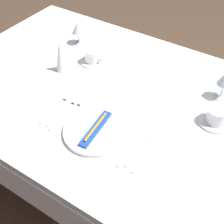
% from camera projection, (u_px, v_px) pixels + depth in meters
% --- Properties ---
extents(ground_plane, '(6.00, 6.00, 0.00)m').
position_uv_depth(ground_plane, '(119.00, 187.00, 1.94)').
color(ground_plane, '#4C3828').
extents(dining_table, '(1.80, 1.11, 0.74)m').
position_uv_depth(dining_table, '(121.00, 110.00, 1.48)').
color(dining_table, white).
rests_on(dining_table, ground).
extents(dinner_plate, '(0.27, 0.27, 0.02)m').
position_uv_depth(dinner_plate, '(96.00, 131.00, 1.26)').
color(dinner_plate, white).
rests_on(dinner_plate, dining_table).
extents(toothbrush_package, '(0.06, 0.21, 0.02)m').
position_uv_depth(toothbrush_package, '(96.00, 128.00, 1.25)').
color(toothbrush_package, blue).
rests_on(toothbrush_package, dinner_plate).
extents(fork_outer, '(0.03, 0.22, 0.00)m').
position_uv_depth(fork_outer, '(69.00, 114.00, 1.34)').
color(fork_outer, beige).
rests_on(fork_outer, dining_table).
extents(fork_inner, '(0.03, 0.20, 0.00)m').
position_uv_depth(fork_inner, '(64.00, 111.00, 1.35)').
color(fork_inner, beige).
rests_on(fork_inner, dining_table).
extents(fork_salad, '(0.03, 0.21, 0.00)m').
position_uv_depth(fork_salad, '(57.00, 108.00, 1.37)').
color(fork_salad, beige).
rests_on(fork_salad, dining_table).
extents(dinner_knife, '(0.02, 0.24, 0.00)m').
position_uv_depth(dinner_knife, '(133.00, 146.00, 1.21)').
color(dinner_knife, beige).
rests_on(dinner_knife, dining_table).
extents(spoon_soup, '(0.03, 0.21, 0.01)m').
position_uv_depth(spoon_soup, '(144.00, 145.00, 1.21)').
color(spoon_soup, beige).
rests_on(spoon_soup, dining_table).
extents(spoon_dessert, '(0.03, 0.21, 0.01)m').
position_uv_depth(spoon_dessert, '(148.00, 148.00, 1.20)').
color(spoon_dessert, beige).
rests_on(spoon_dessert, dining_table).
extents(saucer_left, '(0.12, 0.12, 0.01)m').
position_uv_depth(saucer_left, '(93.00, 61.00, 1.62)').
color(saucer_left, white).
rests_on(saucer_left, dining_table).
extents(coffee_cup_left, '(0.10, 0.08, 0.06)m').
position_uv_depth(coffee_cup_left, '(93.00, 56.00, 1.59)').
color(coffee_cup_left, white).
rests_on(coffee_cup_left, saucer_left).
extents(saucer_right, '(0.14, 0.14, 0.01)m').
position_uv_depth(saucer_right, '(215.00, 122.00, 1.30)').
color(saucer_right, white).
rests_on(saucer_right, dining_table).
extents(coffee_cup_right, '(0.11, 0.08, 0.06)m').
position_uv_depth(coffee_cup_right, '(217.00, 116.00, 1.28)').
color(coffee_cup_right, white).
rests_on(coffee_cup_right, saucer_right).
extents(wine_glass_left, '(0.07, 0.07, 0.13)m').
position_uv_depth(wine_glass_left, '(78.00, 29.00, 1.70)').
color(wine_glass_left, silver).
rests_on(wine_glass_left, dining_table).
extents(napkin_folded, '(0.06, 0.06, 0.16)m').
position_uv_depth(napkin_folded, '(61.00, 56.00, 1.52)').
color(napkin_folded, white).
rests_on(napkin_folded, dining_table).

